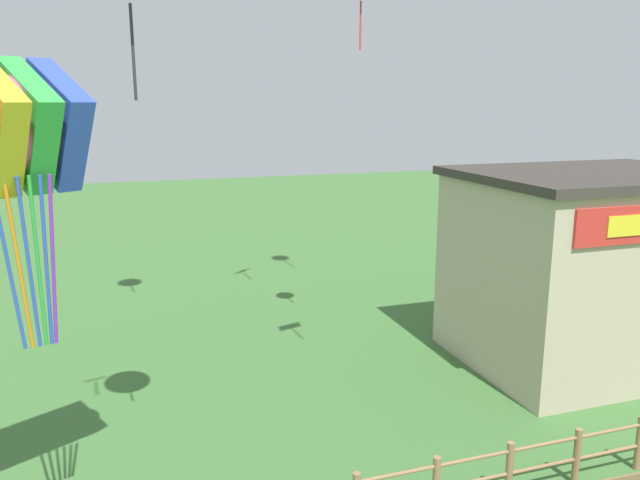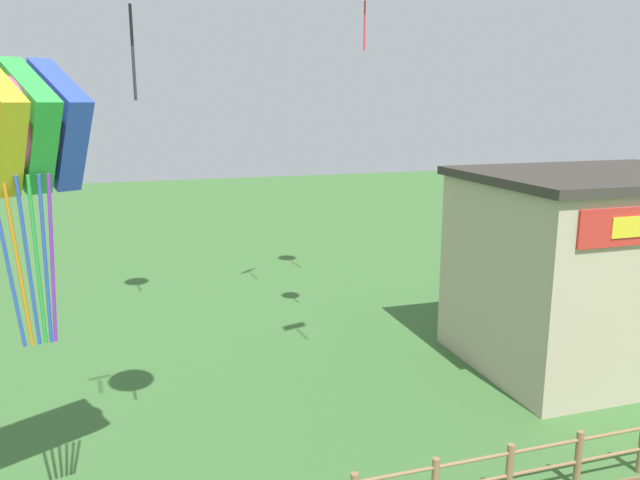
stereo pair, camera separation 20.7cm
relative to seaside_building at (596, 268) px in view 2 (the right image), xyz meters
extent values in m
cylinder|color=olive|center=(-6.08, -5.05, -2.19)|extent=(0.14, 0.14, 1.17)
cylinder|color=olive|center=(-4.53, -5.05, -2.19)|extent=(0.14, 0.14, 1.17)
cube|color=#B7A88E|center=(0.00, 0.01, -0.14)|extent=(7.04, 5.26, 5.29)
cube|color=#38332D|center=(0.00, 0.01, 2.63)|extent=(7.34, 5.56, 0.24)
cube|color=green|center=(-13.99, -3.73, 4.28)|extent=(1.28, 1.92, 1.99)
cube|color=blue|center=(-13.60, -3.52, 4.28)|extent=(1.28, 1.92, 1.99)
cylinder|color=blue|center=(-14.34, -4.19, 2.27)|extent=(0.23, 0.41, 2.67)
cylinder|color=orange|center=(-14.20, -4.18, 2.27)|extent=(0.16, 0.43, 2.67)
cylinder|color=blue|center=(-14.07, -4.17, 2.27)|extent=(0.09, 0.43, 2.67)
cylinder|color=green|center=(-13.95, -4.15, 2.27)|extent=(0.09, 0.43, 2.67)
cylinder|color=blue|center=(-13.84, -4.12, 2.27)|extent=(0.16, 0.43, 2.67)
cylinder|color=purple|center=(-13.75, -4.09, 2.27)|extent=(0.23, 0.41, 2.67)
cylinder|color=red|center=(-6.26, 2.31, 6.61)|extent=(0.05, 0.05, 1.26)
cylinder|color=#2D2D33|center=(-12.37, -3.20, 5.38)|extent=(0.05, 0.05, 1.49)
camera|label=1|loc=(-12.81, -13.92, 4.62)|focal=35.00mm
camera|label=2|loc=(-12.61, -13.98, 4.62)|focal=35.00mm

